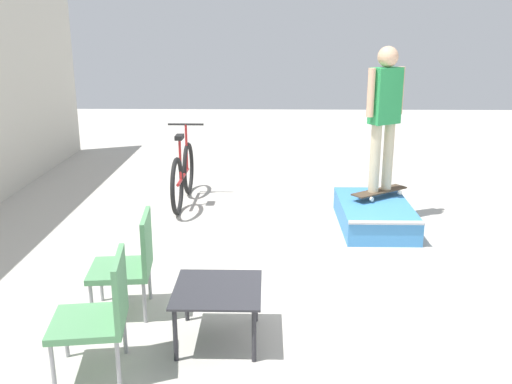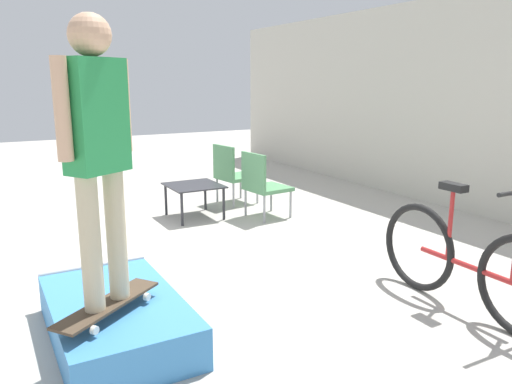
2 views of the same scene
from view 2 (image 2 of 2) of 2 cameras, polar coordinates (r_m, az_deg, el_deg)
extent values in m
plane|color=#B7B2A8|center=(5.38, -12.71, -7.53)|extent=(24.00, 24.00, 0.00)
cube|color=beige|center=(7.70, 21.76, 9.30)|extent=(12.00, 0.06, 3.00)
cube|color=#3D84C6|center=(3.84, -15.70, -13.73)|extent=(1.48, 0.86, 0.30)
cylinder|color=#B7B7BC|center=(4.45, -18.11, -8.07)|extent=(0.05, 0.86, 0.05)
cube|color=#473828|center=(3.50, -16.53, -12.17)|extent=(0.66, 0.80, 0.02)
cylinder|color=white|center=(3.27, -17.98, -14.79)|extent=(0.06, 0.06, 0.05)
cylinder|color=white|center=(3.42, -20.92, -13.78)|extent=(0.06, 0.06, 0.05)
cylinder|color=white|center=(3.63, -12.35, -11.63)|extent=(0.06, 0.06, 0.05)
cylinder|color=white|center=(3.76, -15.21, -10.89)|extent=(0.06, 0.06, 0.05)
cylinder|color=#C6B793|center=(3.42, -15.68, -4.75)|extent=(0.13, 0.13, 0.87)
cylinder|color=#C6B793|center=(3.27, -18.38, -5.69)|extent=(0.13, 0.13, 0.87)
cube|color=#28934C|center=(3.20, -17.90, 8.25)|extent=(0.37, 0.43, 0.69)
cylinder|color=#D8A884|center=(3.37, -14.95, 9.50)|extent=(0.09, 0.09, 0.59)
cylinder|color=#D8A884|center=(3.04, -21.29, 8.78)|extent=(0.09, 0.09, 0.59)
sphere|color=#D8A884|center=(3.20, -18.49, 16.69)|extent=(0.25, 0.25, 0.25)
cube|color=#2D2D33|center=(6.78, -7.12, 0.75)|extent=(0.72, 0.69, 0.02)
cylinder|color=#2D2D33|center=(7.01, -10.26, -0.86)|extent=(0.04, 0.04, 0.44)
cylinder|color=#2D2D33|center=(6.45, -8.46, -1.98)|extent=(0.04, 0.04, 0.44)
cylinder|color=#2D2D33|center=(7.22, -5.82, -0.34)|extent=(0.04, 0.04, 0.44)
cylinder|color=#2D2D33|center=(6.67, -3.71, -1.37)|extent=(0.04, 0.04, 0.44)
cylinder|color=#99999E|center=(7.56, 0.16, 0.08)|extent=(0.03, 0.03, 0.37)
cylinder|color=#99999E|center=(7.90, -1.77, 0.63)|extent=(0.03, 0.03, 0.37)
cylinder|color=#99999E|center=(7.31, -2.58, -0.38)|extent=(0.03, 0.03, 0.37)
cylinder|color=#99999E|center=(7.66, -4.45, 0.21)|extent=(0.03, 0.03, 0.37)
cube|color=#569360|center=(7.56, -2.18, 1.71)|extent=(0.59, 0.59, 0.05)
cube|color=#569360|center=(7.38, -3.72, 3.49)|extent=(0.52, 0.11, 0.47)
cylinder|color=#99999E|center=(6.78, 3.97, -1.42)|extent=(0.03, 0.03, 0.37)
cylinder|color=#99999E|center=(7.12, 1.75, -0.72)|extent=(0.03, 0.03, 0.37)
cylinder|color=#99999E|center=(6.52, 0.96, -1.96)|extent=(0.03, 0.03, 0.37)
cylinder|color=#99999E|center=(6.87, -1.20, -1.20)|extent=(0.03, 0.03, 0.37)
cube|color=#569360|center=(6.77, 1.38, 0.43)|extent=(0.57, 0.57, 0.05)
cube|color=#569360|center=(6.58, -0.29, 2.41)|extent=(0.52, 0.09, 0.47)
torus|color=black|center=(4.65, 18.02, -6.00)|extent=(0.78, 0.07, 0.78)
cylinder|color=#AD2323|center=(4.35, 22.84, -7.71)|extent=(0.91, 0.06, 0.04)
cylinder|color=#AD2323|center=(4.37, 21.31, -3.52)|extent=(0.04, 0.04, 0.57)
cube|color=black|center=(4.30, 21.65, 0.55)|extent=(0.22, 0.10, 0.06)
camera|label=1|loc=(10.48, -18.32, 15.36)|focal=40.00mm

